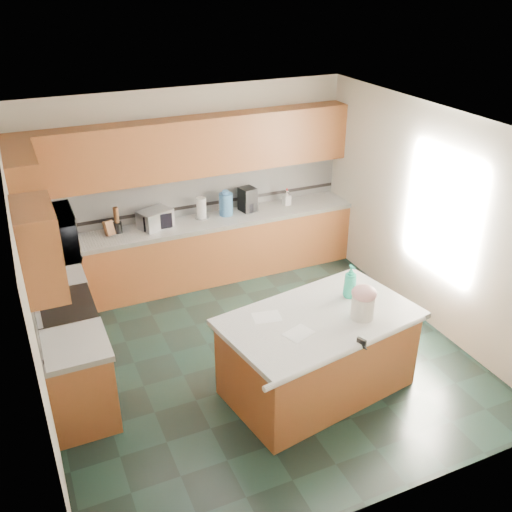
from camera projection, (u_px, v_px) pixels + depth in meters
floor at (256, 355)px, 6.70m from camera, size 4.60×4.60×0.00m
ceiling at (257, 128)px, 5.47m from camera, size 4.60×4.60×0.00m
wall_back at (189, 185)px, 7.97m from camera, size 4.60×0.04×2.70m
wall_front at (385, 383)px, 4.20m from camera, size 4.60×0.04×2.70m
wall_left at (27, 299)px, 5.25m from camera, size 0.04×4.60×2.70m
wall_right at (431, 218)px, 6.93m from camera, size 0.04×4.60×2.70m
back_base_cab at (199, 253)px, 8.13m from camera, size 4.60×0.60×0.86m
back_countertop at (198, 223)px, 7.92m from camera, size 4.60×0.64×0.06m
back_upper_cab at (191, 147)px, 7.55m from camera, size 4.60×0.33×0.78m
back_backsplash at (190, 193)px, 8.00m from camera, size 4.60×0.02×0.63m
back_accent_band at (191, 206)px, 8.08m from camera, size 4.60×0.01×0.05m
left_base_cab_rear at (61, 308)px, 6.83m from camera, size 0.60×0.82×0.86m
left_counter_rear at (54, 274)px, 6.62m from camera, size 0.64×0.82×0.06m
left_base_cab_front at (80, 384)px, 5.59m from camera, size 0.60×0.72×0.86m
left_counter_front at (74, 346)px, 5.38m from camera, size 0.64×0.72×0.06m
left_backsplash at (28, 282)px, 5.76m from camera, size 0.02×2.30×0.63m
left_accent_band at (32, 299)px, 5.85m from camera, size 0.01×2.30×0.05m
left_upper_cab_rear at (24, 187)px, 6.20m from camera, size 0.33×1.09×0.78m
left_upper_cab_front at (39, 249)px, 4.85m from camera, size 0.33×0.72×0.78m
range_body at (70, 343)px, 6.18m from camera, size 0.60×0.76×0.88m
range_oven_door at (97, 339)px, 6.31m from camera, size 0.02×0.68×0.55m
range_cooktop at (63, 307)px, 5.97m from camera, size 0.62×0.78×0.04m
range_handle at (96, 310)px, 6.14m from camera, size 0.02×0.66×0.02m
range_backguard at (35, 302)px, 5.83m from camera, size 0.06×0.76×0.18m
microwave at (50, 235)px, 5.59m from camera, size 0.50×0.73×0.41m
island_base at (318, 355)px, 6.00m from camera, size 2.03×1.37×0.86m
island_top at (320, 319)px, 5.79m from camera, size 2.14×1.49×0.06m
island_bullnose at (351, 350)px, 5.31m from camera, size 1.96×0.39×0.06m
treat_jar at (363, 307)px, 5.70m from camera, size 0.28×0.28×0.24m
treat_jar_lid at (364, 293)px, 5.63m from camera, size 0.25×0.25×0.16m
treat_jar_knob at (365, 289)px, 5.60m from camera, size 0.08×0.03×0.03m
treat_jar_knob_end_l at (361, 290)px, 5.59m from camera, size 0.04×0.04×0.04m
treat_jar_knob_end_r at (368, 288)px, 5.62m from camera, size 0.04×0.04×0.04m
soap_bottle_island at (350, 281)px, 6.03m from camera, size 0.15×0.15×0.37m
paper_sheet_a at (299, 333)px, 5.50m from camera, size 0.33×0.29×0.00m
paper_sheet_b at (267, 317)px, 5.76m from camera, size 0.31×0.26×0.00m
clamp_body at (361, 343)px, 5.35m from camera, size 0.06×0.10×0.09m
clamp_handle at (365, 348)px, 5.32m from camera, size 0.02×0.07×0.02m
knife_block at (109, 228)px, 7.47m from camera, size 0.15×0.17×0.22m
utensil_crock at (118, 228)px, 7.55m from camera, size 0.12×0.12×0.15m
utensil_bundle at (116, 215)px, 7.46m from camera, size 0.07×0.07×0.21m
toaster_oven at (155, 219)px, 7.68m from camera, size 0.51×0.44×0.25m
toaster_oven_door at (158, 222)px, 7.57m from camera, size 0.39×0.01×0.21m
paper_towel at (201, 208)px, 7.96m from camera, size 0.13×0.13×0.30m
paper_towel_base at (202, 217)px, 8.02m from camera, size 0.20×0.20×0.01m
water_jug at (226, 204)px, 8.05m from camera, size 0.19×0.19×0.32m
water_jug_neck at (226, 192)px, 7.96m from camera, size 0.09×0.09×0.05m
coffee_maker at (248, 199)px, 8.18m from camera, size 0.24×0.26×0.35m
coffee_carafe at (249, 207)px, 8.18m from camera, size 0.14×0.14×0.14m
soap_bottle_back at (287, 198)px, 8.41m from camera, size 0.11×0.11×0.23m
soap_back_cap at (287, 190)px, 8.35m from camera, size 0.02×0.02×0.03m
window_light_proxy at (441, 213)px, 6.68m from camera, size 0.02×1.40×1.10m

